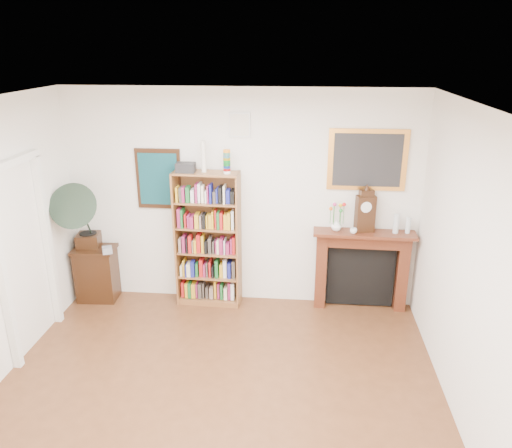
{
  "coord_description": "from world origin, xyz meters",
  "views": [
    {
      "loc": [
        0.78,
        -3.54,
        3.28
      ],
      "look_at": [
        0.28,
        1.6,
        1.4
      ],
      "focal_mm": 35.0,
      "sensor_mm": 36.0,
      "label": 1
    }
  ],
  "objects_px": {
    "fireplace": "(362,263)",
    "gramophone": "(80,212)",
    "mantel_clock": "(365,212)",
    "flower_vase": "(336,225)",
    "side_cabinet": "(97,274)",
    "teacup": "(353,231)",
    "bottle_right": "(408,225)",
    "bookshelf": "(208,232)",
    "bottle_left": "(396,224)",
    "cd_stack": "(107,250)"
  },
  "relations": [
    {
      "from": "side_cabinet",
      "to": "teacup",
      "type": "xyz_separation_m",
      "value": [
        3.35,
        0.01,
        0.73
      ]
    },
    {
      "from": "side_cabinet",
      "to": "flower_vase",
      "type": "height_order",
      "value": "flower_vase"
    },
    {
      "from": "bookshelf",
      "to": "fireplace",
      "type": "height_order",
      "value": "bookshelf"
    },
    {
      "from": "bookshelf",
      "to": "flower_vase",
      "type": "xyz_separation_m",
      "value": [
        1.63,
        0.04,
        0.14
      ]
    },
    {
      "from": "mantel_clock",
      "to": "gramophone",
      "type": "bearing_deg",
      "value": 169.1
    },
    {
      "from": "teacup",
      "to": "gramophone",
      "type": "bearing_deg",
      "value": -178.19
    },
    {
      "from": "gramophone",
      "to": "bottle_right",
      "type": "xyz_separation_m",
      "value": [
        4.11,
        0.19,
        -0.1
      ]
    },
    {
      "from": "side_cabinet",
      "to": "mantel_clock",
      "type": "distance_m",
      "value": 3.62
    },
    {
      "from": "cd_stack",
      "to": "bottle_right",
      "type": "height_order",
      "value": "bottle_right"
    },
    {
      "from": "side_cabinet",
      "to": "mantel_clock",
      "type": "relative_size",
      "value": 1.38
    },
    {
      "from": "bookshelf",
      "to": "mantel_clock",
      "type": "xyz_separation_m",
      "value": [
        1.97,
        0.05,
        0.33
      ]
    },
    {
      "from": "cd_stack",
      "to": "mantel_clock",
      "type": "height_order",
      "value": "mantel_clock"
    },
    {
      "from": "teacup",
      "to": "bottle_right",
      "type": "relative_size",
      "value": 0.43
    },
    {
      "from": "bookshelf",
      "to": "fireplace",
      "type": "bearing_deg",
      "value": 4.78
    },
    {
      "from": "gramophone",
      "to": "bottle_right",
      "type": "relative_size",
      "value": 4.71
    },
    {
      "from": "gramophone",
      "to": "mantel_clock",
      "type": "height_order",
      "value": "gramophone"
    },
    {
      "from": "teacup",
      "to": "bottle_left",
      "type": "relative_size",
      "value": 0.35
    },
    {
      "from": "bookshelf",
      "to": "side_cabinet",
      "type": "relative_size",
      "value": 2.79
    },
    {
      "from": "bottle_right",
      "to": "bottle_left",
      "type": "bearing_deg",
      "value": -175.13
    },
    {
      "from": "mantel_clock",
      "to": "flower_vase",
      "type": "bearing_deg",
      "value": 166.72
    },
    {
      "from": "gramophone",
      "to": "mantel_clock",
      "type": "distance_m",
      "value": 3.58
    },
    {
      "from": "fireplace",
      "to": "bottle_left",
      "type": "height_order",
      "value": "bottle_left"
    },
    {
      "from": "bookshelf",
      "to": "bottle_right",
      "type": "bearing_deg",
      "value": 3.61
    },
    {
      "from": "bookshelf",
      "to": "bottle_left",
      "type": "xyz_separation_m",
      "value": [
        2.35,
        0.03,
        0.19
      ]
    },
    {
      "from": "side_cabinet",
      "to": "teacup",
      "type": "relative_size",
      "value": 8.7
    },
    {
      "from": "side_cabinet",
      "to": "gramophone",
      "type": "height_order",
      "value": "gramophone"
    },
    {
      "from": "gramophone",
      "to": "fireplace",
      "type": "bearing_deg",
      "value": -6.55
    },
    {
      "from": "mantel_clock",
      "to": "bookshelf",
      "type": "bearing_deg",
      "value": 167.35
    },
    {
      "from": "bookshelf",
      "to": "side_cabinet",
      "type": "xyz_separation_m",
      "value": [
        -1.52,
        -0.05,
        -0.63
      ]
    },
    {
      "from": "fireplace",
      "to": "cd_stack",
      "type": "height_order",
      "value": "fireplace"
    },
    {
      "from": "bottle_right",
      "to": "fireplace",
      "type": "bearing_deg",
      "value": 176.55
    },
    {
      "from": "side_cabinet",
      "to": "bottle_left",
      "type": "distance_m",
      "value": 3.96
    },
    {
      "from": "fireplace",
      "to": "flower_vase",
      "type": "height_order",
      "value": "flower_vase"
    },
    {
      "from": "mantel_clock",
      "to": "fireplace",
      "type": "bearing_deg",
      "value": 57.22
    },
    {
      "from": "bottle_right",
      "to": "gramophone",
      "type": "bearing_deg",
      "value": -177.35
    },
    {
      "from": "gramophone",
      "to": "bottle_left",
      "type": "distance_m",
      "value": 3.96
    },
    {
      "from": "gramophone",
      "to": "cd_stack",
      "type": "xyz_separation_m",
      "value": [
        0.33,
        -0.04,
        -0.49
      ]
    },
    {
      "from": "bottle_left",
      "to": "bottle_right",
      "type": "bearing_deg",
      "value": 4.87
    },
    {
      "from": "bookshelf",
      "to": "cd_stack",
      "type": "relative_size",
      "value": 17.17
    },
    {
      "from": "fireplace",
      "to": "gramophone",
      "type": "xyz_separation_m",
      "value": [
        -3.58,
        -0.22,
        0.65
      ]
    },
    {
      "from": "fireplace",
      "to": "cd_stack",
      "type": "xyz_separation_m",
      "value": [
        -3.26,
        -0.26,
        0.16
      ]
    },
    {
      "from": "bookshelf",
      "to": "side_cabinet",
      "type": "distance_m",
      "value": 1.64
    },
    {
      "from": "flower_vase",
      "to": "teacup",
      "type": "distance_m",
      "value": 0.23
    },
    {
      "from": "mantel_clock",
      "to": "bottle_left",
      "type": "height_order",
      "value": "mantel_clock"
    },
    {
      "from": "bottle_left",
      "to": "bottle_right",
      "type": "relative_size",
      "value": 1.2
    },
    {
      "from": "fireplace",
      "to": "gramophone",
      "type": "distance_m",
      "value": 3.65
    },
    {
      "from": "gramophone",
      "to": "flower_vase",
      "type": "bearing_deg",
      "value": -6.68
    },
    {
      "from": "teacup",
      "to": "bottle_right",
      "type": "distance_m",
      "value": 0.68
    },
    {
      "from": "side_cabinet",
      "to": "cd_stack",
      "type": "bearing_deg",
      "value": -33.54
    },
    {
      "from": "side_cabinet",
      "to": "fireplace",
      "type": "distance_m",
      "value": 3.51
    }
  ]
}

